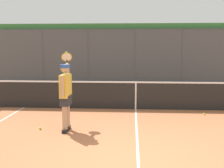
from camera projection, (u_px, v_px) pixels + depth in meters
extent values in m
plane|color=#B76B42|center=(138.00, 161.00, 5.67)|extent=(60.00, 60.00, 0.00)
cube|color=white|center=(137.00, 131.00, 7.66)|extent=(0.05, 5.21, 0.01)
cylinder|color=#474C51|center=(182.00, 58.00, 15.70)|extent=(0.07, 0.07, 3.05)
cylinder|color=#474C51|center=(135.00, 58.00, 15.87)|extent=(0.07, 0.07, 3.05)
cylinder|color=#474C51|center=(88.00, 57.00, 16.04)|extent=(0.07, 0.07, 3.05)
cylinder|color=#474C51|center=(43.00, 57.00, 16.21)|extent=(0.07, 0.07, 3.05)
cylinder|color=#474C51|center=(135.00, 29.00, 15.68)|extent=(15.04, 0.05, 0.05)
cube|color=#474C51|center=(135.00, 58.00, 15.87)|extent=(15.04, 0.02, 3.05)
cube|color=#387A3D|center=(135.00, 54.00, 16.49)|extent=(18.04, 0.90, 3.35)
cube|color=#ADADA8|center=(134.00, 85.00, 15.88)|extent=(16.04, 0.18, 0.15)
cube|color=black|center=(136.00, 96.00, 10.18)|extent=(10.04, 0.02, 0.91)
cube|color=white|center=(136.00, 82.00, 10.12)|extent=(10.04, 0.04, 0.05)
cube|color=white|center=(136.00, 96.00, 10.18)|extent=(0.05, 0.04, 0.91)
cube|color=black|center=(65.00, 131.00, 7.51)|extent=(0.12, 0.26, 0.09)
cylinder|color=tan|center=(65.00, 114.00, 7.45)|extent=(0.13, 0.13, 0.80)
cube|color=black|center=(68.00, 128.00, 7.77)|extent=(0.12, 0.26, 0.09)
cylinder|color=tan|center=(67.00, 111.00, 7.72)|extent=(0.13, 0.13, 0.80)
cube|color=#28282D|center=(66.00, 100.00, 7.54)|extent=(0.23, 0.42, 0.26)
cube|color=gold|center=(65.00, 86.00, 7.49)|extent=(0.22, 0.50, 0.58)
cylinder|color=tan|center=(62.00, 87.00, 7.19)|extent=(0.08, 0.08, 0.53)
cylinder|color=tan|center=(68.00, 69.00, 7.90)|extent=(0.18, 0.40, 0.30)
sphere|color=tan|center=(65.00, 69.00, 7.44)|extent=(0.22, 0.22, 0.22)
cylinder|color=#284C93|center=(65.00, 66.00, 7.43)|extent=(0.26, 0.26, 0.08)
cube|color=#284C93|center=(66.00, 67.00, 7.55)|extent=(0.19, 0.20, 0.02)
cylinder|color=black|center=(67.00, 62.00, 8.12)|extent=(0.08, 0.17, 0.13)
torus|color=gold|center=(67.00, 57.00, 8.28)|extent=(0.33, 0.25, 0.26)
cylinder|color=silver|center=(67.00, 57.00, 8.28)|extent=(0.28, 0.20, 0.21)
sphere|color=#C1D138|center=(66.00, 53.00, 8.44)|extent=(0.07, 0.07, 0.07)
sphere|color=#CCDB33|center=(40.00, 128.00, 7.75)|extent=(0.07, 0.07, 0.07)
sphere|color=#CCDB33|center=(204.00, 114.00, 9.39)|extent=(0.07, 0.07, 0.07)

